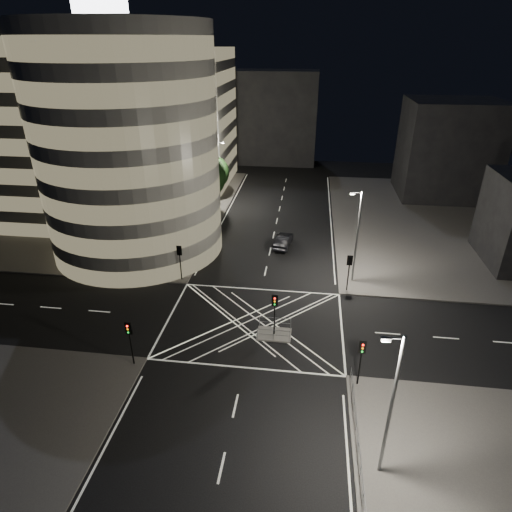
# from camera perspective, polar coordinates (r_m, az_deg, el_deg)

# --- Properties ---
(ground) EXTENTS (120.00, 120.00, 0.00)m
(ground) POSITION_cam_1_polar(r_m,az_deg,el_deg) (39.85, -0.28, -8.96)
(ground) COLOR black
(ground) RESTS_ON ground
(sidewalk_far_left) EXTENTS (42.00, 42.00, 0.15)m
(sidewalk_far_left) POSITION_cam_1_polar(r_m,az_deg,el_deg) (71.63, -20.99, 6.16)
(sidewalk_far_left) COLOR #565351
(sidewalk_far_left) RESTS_ON ground
(sidewalk_far_right) EXTENTS (42.00, 42.00, 0.15)m
(sidewalk_far_right) POSITION_cam_1_polar(r_m,az_deg,el_deg) (68.05, 28.13, 3.65)
(sidewalk_far_right) COLOR #565351
(sidewalk_far_right) RESTS_ON ground
(central_island) EXTENTS (3.00, 2.00, 0.15)m
(central_island) POSITION_cam_1_polar(r_m,az_deg,el_deg) (38.44, 2.42, -10.39)
(central_island) COLOR slate
(central_island) RESTS_ON ground
(office_tower_curved) EXTENTS (30.00, 29.00, 27.20)m
(office_tower_curved) POSITION_cam_1_polar(r_m,az_deg,el_deg) (57.57, -19.27, 14.80)
(office_tower_curved) COLOR gray
(office_tower_curved) RESTS_ON sidewalk_far_left
(office_block_rear) EXTENTS (24.00, 16.00, 22.00)m
(office_block_rear) POSITION_cam_1_polar(r_m,az_deg,el_deg) (79.46, -12.69, 17.51)
(office_block_rear) COLOR gray
(office_block_rear) RESTS_ON sidewalk_far_left
(building_right_far) EXTENTS (14.00, 12.00, 15.00)m
(building_right_far) POSITION_cam_1_polar(r_m,az_deg,el_deg) (76.80, 24.21, 12.87)
(building_right_far) COLOR black
(building_right_far) RESTS_ON sidewalk_far_right
(building_far_end) EXTENTS (18.00, 8.00, 18.00)m
(building_far_end) POSITION_cam_1_polar(r_m,az_deg,el_deg) (91.49, 2.14, 17.91)
(building_far_end) COLOR black
(building_far_end) RESTS_ON ground
(tree_a) EXTENTS (4.39, 4.39, 6.89)m
(tree_a) POSITION_cam_1_polar(r_m,az_deg,el_deg) (47.48, -11.51, 2.98)
(tree_a) COLOR black
(tree_a) RESTS_ON sidewalk_far_left
(tree_b) EXTENTS (4.39, 4.39, 6.97)m
(tree_b) POSITION_cam_1_polar(r_m,az_deg,el_deg) (52.72, -9.54, 5.70)
(tree_b) COLOR black
(tree_b) RESTS_ON sidewalk_far_left
(tree_c) EXTENTS (4.36, 4.36, 7.49)m
(tree_c) POSITION_cam_1_polar(r_m,az_deg,el_deg) (57.96, -7.94, 8.35)
(tree_c) COLOR black
(tree_c) RESTS_ON sidewalk_far_left
(tree_d) EXTENTS (5.58, 5.58, 8.69)m
(tree_d) POSITION_cam_1_polar(r_m,az_deg,el_deg) (63.35, -6.60, 10.52)
(tree_d) COLOR black
(tree_d) RESTS_ON sidewalk_far_left
(tree_e) EXTENTS (4.29, 4.29, 6.83)m
(tree_e) POSITION_cam_1_polar(r_m,az_deg,el_deg) (69.26, -5.39, 11.04)
(tree_e) COLOR black
(tree_e) RESTS_ON sidewalk_far_left
(traffic_signal_fl) EXTENTS (0.55, 0.22, 4.00)m
(traffic_signal_fl) POSITION_cam_1_polar(r_m,az_deg,el_deg) (45.77, -10.14, -0.05)
(traffic_signal_fl) COLOR black
(traffic_signal_fl) RESTS_ON sidewalk_far_left
(traffic_signal_nl) EXTENTS (0.55, 0.22, 4.00)m
(traffic_signal_nl) POSITION_cam_1_polar(r_m,az_deg,el_deg) (35.00, -16.51, -10.13)
(traffic_signal_nl) COLOR black
(traffic_signal_nl) RESTS_ON sidewalk_near_left
(traffic_signal_fr) EXTENTS (0.55, 0.22, 4.00)m
(traffic_signal_fr) POSITION_cam_1_polar(r_m,az_deg,el_deg) (44.07, 12.32, -1.38)
(traffic_signal_fr) COLOR black
(traffic_signal_fr) RESTS_ON sidewalk_far_right
(traffic_signal_nr) EXTENTS (0.55, 0.22, 4.00)m
(traffic_signal_nr) POSITION_cam_1_polar(r_m,az_deg,el_deg) (32.75, 13.87, -12.66)
(traffic_signal_nr) COLOR black
(traffic_signal_nr) RESTS_ON sidewalk_near_right
(traffic_signal_island) EXTENTS (0.55, 0.22, 4.00)m
(traffic_signal_island) POSITION_cam_1_polar(r_m,az_deg,el_deg) (36.78, 2.51, -6.87)
(traffic_signal_island) COLOR black
(traffic_signal_island) RESTS_ON central_island
(street_lamp_left_near) EXTENTS (1.25, 0.25, 10.00)m
(street_lamp_left_near) POSITION_cam_1_polar(r_m,az_deg,el_deg) (49.41, -9.38, 5.43)
(street_lamp_left_near) COLOR slate
(street_lamp_left_near) RESTS_ON sidewalk_far_left
(street_lamp_left_far) EXTENTS (1.25, 0.25, 10.00)m
(street_lamp_left_far) POSITION_cam_1_polar(r_m,az_deg,el_deg) (65.94, -5.07, 11.17)
(street_lamp_left_far) COLOR slate
(street_lamp_left_far) RESTS_ON sidewalk_far_left
(street_lamp_right_far) EXTENTS (1.25, 0.25, 10.00)m
(street_lamp_right_far) POSITION_cam_1_polar(r_m,az_deg,el_deg) (44.98, 13.27, 2.85)
(street_lamp_right_far) COLOR slate
(street_lamp_right_far) RESTS_ON sidewalk_far_right
(street_lamp_right_near) EXTENTS (1.25, 0.25, 10.00)m
(street_lamp_right_near) POSITION_cam_1_polar(r_m,az_deg,el_deg) (25.84, 17.49, -18.30)
(street_lamp_right_near) COLOR slate
(street_lamp_right_near) RESTS_ON sidewalk_near_right
(railing_near_right) EXTENTS (0.06, 11.70, 1.10)m
(railing_near_right) POSITION_cam_1_polar(r_m,az_deg,el_deg) (30.39, 13.33, -22.30)
(railing_near_right) COLOR slate
(railing_near_right) RESTS_ON sidewalk_near_right
(railing_island_south) EXTENTS (2.80, 0.06, 1.10)m
(railing_island_south) POSITION_cam_1_polar(r_m,az_deg,el_deg) (37.34, 2.31, -10.46)
(railing_island_south) COLOR slate
(railing_island_south) RESTS_ON central_island
(railing_island_north) EXTENTS (2.80, 0.06, 1.10)m
(railing_island_north) POSITION_cam_1_polar(r_m,az_deg,el_deg) (38.79, 2.56, -8.85)
(railing_island_north) COLOR slate
(railing_island_north) RESTS_ON central_island
(sedan) EXTENTS (2.33, 5.02, 1.59)m
(sedan) POSITION_cam_1_polar(r_m,az_deg,el_deg) (53.75, 3.66, 2.07)
(sedan) COLOR black
(sedan) RESTS_ON ground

